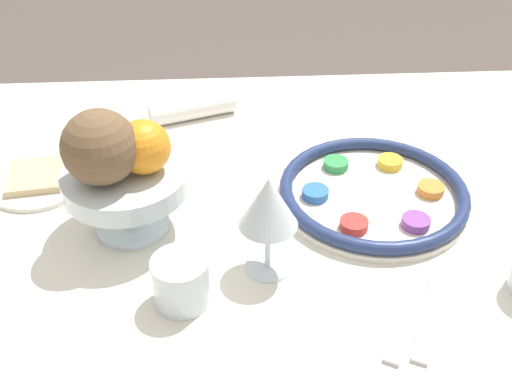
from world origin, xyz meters
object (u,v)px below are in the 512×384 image
(wine_glass, at_px, (268,205))
(fruit_stand, at_px, (127,186))
(napkin_roll, at_px, (192,108))
(bread_plate, at_px, (39,179))
(coconut, at_px, (100,147))
(cup_far, at_px, (181,281))
(orange_fruit, at_px, (143,147))
(seder_plate, at_px, (373,192))

(wine_glass, bearing_deg, fruit_stand, -27.09)
(wine_glass, xyz_separation_m, napkin_roll, (0.11, -0.42, -0.09))
(wine_glass, xyz_separation_m, bread_plate, (0.36, -0.22, -0.10))
(coconut, xyz_separation_m, cup_far, (-0.10, 0.13, -0.12))
(fruit_stand, height_order, coconut, coconut)
(orange_fruit, height_order, bread_plate, orange_fruit)
(fruit_stand, distance_m, bread_plate, 0.22)
(fruit_stand, distance_m, napkin_roll, 0.34)
(wine_glass, xyz_separation_m, cup_far, (0.11, 0.05, -0.08))
(orange_fruit, height_order, coconut, coconut)
(wine_glass, height_order, napkin_roll, wine_glass)
(orange_fruit, bearing_deg, seder_plate, -172.78)
(coconut, xyz_separation_m, bread_plate, (0.14, -0.14, -0.14))
(seder_plate, xyz_separation_m, orange_fruit, (0.34, 0.04, 0.12))
(fruit_stand, bearing_deg, coconut, 37.14)
(fruit_stand, relative_size, orange_fruit, 2.35)
(orange_fruit, distance_m, napkin_roll, 0.35)
(bread_plate, bearing_deg, wine_glass, 148.15)
(bread_plate, height_order, cup_far, cup_far)
(orange_fruit, height_order, cup_far, orange_fruit)
(wine_glass, bearing_deg, cup_far, 25.04)
(napkin_roll, height_order, cup_far, cup_far)
(seder_plate, bearing_deg, napkin_roll, -44.00)
(fruit_stand, bearing_deg, bread_plate, -36.87)
(napkin_roll, bearing_deg, cup_far, 89.96)
(fruit_stand, relative_size, cup_far, 2.44)
(orange_fruit, xyz_separation_m, cup_far, (-0.05, 0.15, -0.10))
(coconut, xyz_separation_m, napkin_roll, (-0.10, -0.34, -0.13))
(bread_plate, distance_m, napkin_roll, 0.32)
(fruit_stand, relative_size, napkin_roll, 1.05)
(fruit_stand, bearing_deg, wine_glass, 152.91)
(napkin_roll, bearing_deg, seder_plate, 136.00)
(wine_glass, relative_size, fruit_stand, 0.84)
(seder_plate, distance_m, napkin_roll, 0.40)
(fruit_stand, height_order, bread_plate, fruit_stand)
(seder_plate, distance_m, cup_far, 0.35)
(fruit_stand, distance_m, cup_far, 0.18)
(orange_fruit, bearing_deg, cup_far, 108.01)
(orange_fruit, distance_m, bread_plate, 0.26)
(bread_plate, xyz_separation_m, napkin_roll, (-0.24, -0.20, 0.01))
(cup_far, bearing_deg, seder_plate, -145.81)
(seder_plate, height_order, wine_glass, wine_glass)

